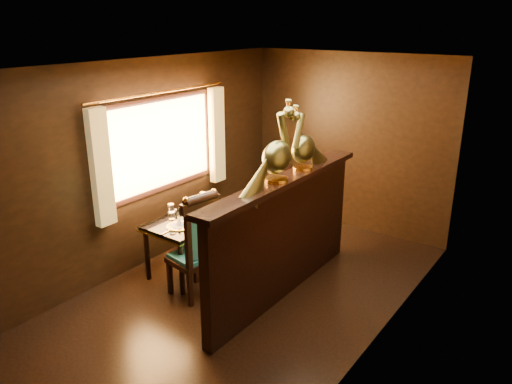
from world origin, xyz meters
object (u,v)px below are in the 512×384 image
at_px(chair_right, 275,208).
at_px(peacock_right, 304,137).
at_px(dining_table, 194,223).
at_px(peacock_left, 277,143).
at_px(chair_left, 198,244).

bearing_deg(chair_right, peacock_right, -31.51).
xyz_separation_m(dining_table, peacock_left, (1.18, -0.02, 1.15)).
bearing_deg(peacock_right, dining_table, -156.92).
bearing_deg(chair_left, chair_right, 96.98).
xyz_separation_m(peacock_left, peacock_right, (0.00, 0.52, -0.04)).
height_order(chair_right, peacock_right, peacock_right).
height_order(dining_table, peacock_left, peacock_left).
relative_size(chair_left, peacock_right, 1.70).
distance_m(chair_left, chair_right, 1.39).
bearing_deg(peacock_left, peacock_right, 90.00).
relative_size(dining_table, chair_right, 0.96).
xyz_separation_m(chair_left, peacock_right, (0.70, 0.96, 1.08)).
bearing_deg(dining_table, chair_right, 60.75).
bearing_deg(peacock_right, peacock_left, -90.00).
bearing_deg(peacock_right, chair_right, 146.17).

